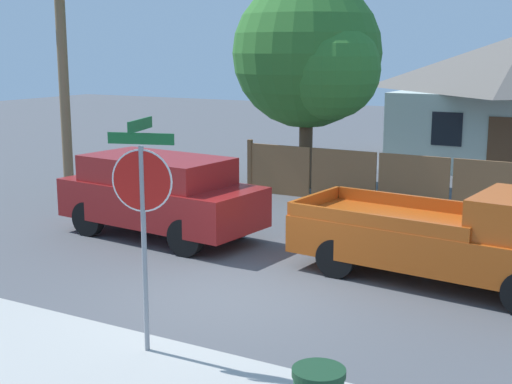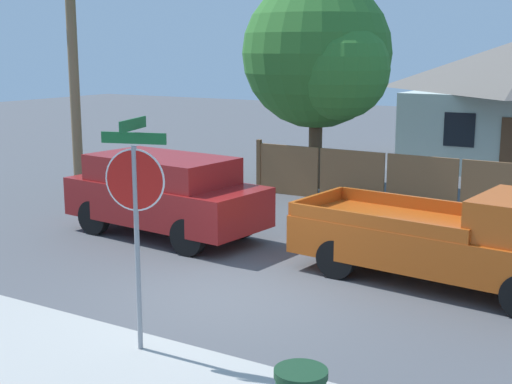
{
  "view_description": "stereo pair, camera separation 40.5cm",
  "coord_description": "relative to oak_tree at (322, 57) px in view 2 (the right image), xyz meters",
  "views": [
    {
      "loc": [
        5.96,
        -9.75,
        4.1
      ],
      "look_at": [
        -0.15,
        1.04,
        1.6
      ],
      "focal_mm": 50.0,
      "sensor_mm": 36.0,
      "label": 1
    },
    {
      "loc": [
        6.31,
        -9.54,
        4.1
      ],
      "look_at": [
        -0.15,
        1.04,
        1.6
      ],
      "focal_mm": 50.0,
      "sensor_mm": 36.0,
      "label": 2
    }
  ],
  "objects": [
    {
      "name": "orange_pickup",
      "position": [
        6.02,
        -6.67,
        -3.04
      ],
      "size": [
        5.54,
        2.48,
        1.72
      ],
      "rotation": [
        0.0,
        0.0,
        -0.09
      ],
      "color": "#B74C14",
      "rests_on": "ground"
    },
    {
      "name": "stop_sign",
      "position": [
        3.01,
        -11.63,
        -1.69
      ],
      "size": [
        0.88,
        0.79,
        3.2
      ],
      "rotation": [
        0.0,
        0.0,
        0.3
      ],
      "color": "gray",
      "rests_on": "ground"
    },
    {
      "name": "wooden_fence",
      "position": [
        4.47,
        -1.19,
        -3.16
      ],
      "size": [
        11.81,
        0.12,
        1.52
      ],
      "color": "brown",
      "rests_on": "ground"
    },
    {
      "name": "red_suv",
      "position": [
        -0.51,
        -6.64,
        -2.88
      ],
      "size": [
        4.73,
        2.34,
        1.79
      ],
      "rotation": [
        0.0,
        0.0,
        -0.09
      ],
      "color": "maroon",
      "rests_on": "ground"
    },
    {
      "name": "palm_tree",
      "position": [
        -5.52,
        -4.28,
        1.41
      ],
      "size": [
        3.0,
        3.21,
        6.12
      ],
      "color": "brown",
      "rests_on": "ground"
    },
    {
      "name": "ground_plane",
      "position": [
        2.91,
        -9.18,
        -3.87
      ],
      "size": [
        80.0,
        80.0,
        0.0
      ],
      "primitive_type": "plane",
      "color": "#4C4F54"
    },
    {
      "name": "sidewalk_strip",
      "position": [
        2.91,
        -12.78,
        -3.86
      ],
      "size": [
        36.0,
        3.2,
        0.01
      ],
      "color": "#A3A39E",
      "rests_on": "ground"
    },
    {
      "name": "oak_tree",
      "position": [
        0.0,
        0.0,
        0.0
      ],
      "size": [
        4.56,
        4.34,
        6.14
      ],
      "color": "brown",
      "rests_on": "ground"
    }
  ]
}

